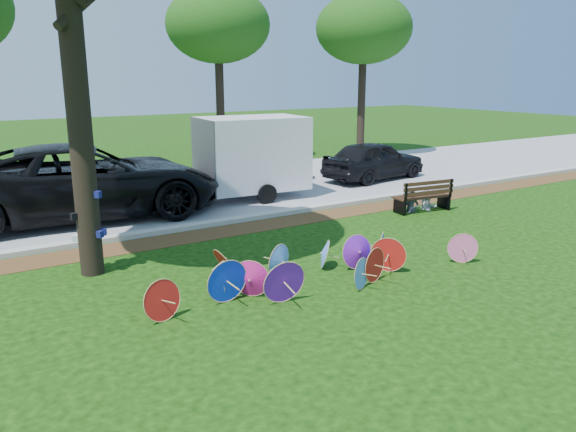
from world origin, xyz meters
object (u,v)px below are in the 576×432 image
parasol_pile (309,267)px  dark_pickup (374,160)px  person_right (429,188)px  park_bench (422,195)px  cargo_trailer (252,153)px  black_van (85,181)px  person_left (412,190)px

parasol_pile → dark_pickup: size_ratio=1.64×
dark_pickup → person_right: dark_pickup is taller
parasol_pile → park_bench: (5.93, 3.05, 0.10)m
cargo_trailer → park_bench: cargo_trailer is taller
parasol_pile → black_van: (-2.27, 7.36, 0.65)m
black_van → park_bench: size_ratio=4.16×
cargo_trailer → person_right: 5.45m
black_van → cargo_trailer: size_ratio=2.27×
person_left → cargo_trailer: bearing=145.4°
parasol_pile → cargo_trailer: (2.75, 7.18, 1.06)m
dark_pickup → park_bench: 4.95m
person_right → dark_pickup: bearing=77.6°
black_van → person_right: (8.55, -4.26, -0.39)m
dark_pickup → person_left: (-2.43, -4.43, -0.07)m
black_van → cargo_trailer: cargo_trailer is taller
park_bench → person_right: bearing=15.8°
park_bench → parasol_pile: bearing=-145.1°
black_van → parasol_pile: bearing=-156.8°
parasol_pile → black_van: size_ratio=0.96×
cargo_trailer → park_bench: (3.18, -4.13, -0.96)m
black_van → dark_pickup: bearing=-83.1°
person_right → cargo_trailer: bearing=139.8°
person_left → person_right: 0.70m
dark_pickup → person_right: 4.76m
black_van → park_bench: (8.20, -4.31, -0.55)m
dark_pickup → person_right: (-1.73, -4.43, -0.11)m
black_van → dark_pickup: black_van is taller
black_van → person_right: bearing=-110.5°
parasol_pile → cargo_trailer: size_ratio=2.18×
dark_pickup → park_bench: bearing=147.6°
park_bench → person_left: 0.40m
dark_pickup → person_left: dark_pickup is taller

